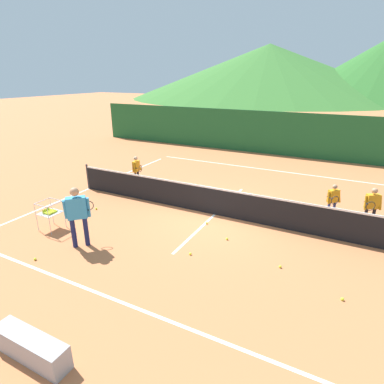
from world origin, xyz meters
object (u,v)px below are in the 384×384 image
tennis_ball_1 (207,223)px  courtside_bench (31,347)px  student_1 (333,198)px  tennis_ball_6 (342,299)px  tennis_ball_5 (190,254)px  tennis_net (215,201)px  tennis_ball_4 (96,209)px  tennis_ball_2 (280,267)px  tennis_ball_3 (227,239)px  instructor (77,212)px  ball_cart (50,212)px  student_0 (136,168)px  student_2 (372,204)px  tennis_ball_0 (35,259)px

tennis_ball_1 → courtside_bench: 5.96m
student_1 → tennis_ball_6: student_1 is taller
tennis_ball_5 → tennis_net: bearing=99.3°
tennis_ball_6 → tennis_ball_4: bearing=171.2°
tennis_ball_2 → tennis_ball_3: (-1.68, 0.71, 0.00)m
tennis_net → instructor: (-2.48, -3.61, 0.54)m
courtside_bench → tennis_ball_1: bearing=85.3°
ball_cart → tennis_ball_4: size_ratio=13.22×
tennis_ball_5 → tennis_ball_6: (3.69, -0.12, 0.00)m
student_0 → tennis_ball_6: bearing=-26.0°
tennis_net → student_1: student_1 is taller
tennis_ball_2 → tennis_ball_4: 6.63m
tennis_ball_3 → courtside_bench: courtside_bench is taller
tennis_net → tennis_ball_3: 1.83m
instructor → tennis_ball_5: instructor is taller
student_0 → courtside_bench: student_0 is taller
instructor → student_1: 7.87m
instructor → tennis_ball_5: 3.23m
tennis_ball_6 → courtside_bench: 6.03m
student_0 → student_1: bearing=1.3°
tennis_net → student_1: size_ratio=9.71×
student_2 → ball_cart: 9.81m
tennis_ball_0 → tennis_ball_3: bearing=39.1°
student_2 → ball_cart: student_2 is taller
student_0 → tennis_ball_3: (5.20, -2.73, -0.73)m
tennis_net → tennis_ball_2: tennis_net is taller
tennis_ball_1 → tennis_ball_3: size_ratio=1.00×
tennis_ball_4 → student_2: bearing=18.4°
student_0 → tennis_ball_2: (6.88, -3.44, -0.73)m
student_2 → tennis_ball_1: (-4.57, -2.08, -0.75)m
tennis_ball_4 → courtside_bench: 6.25m
tennis_ball_0 → tennis_ball_2: same height
tennis_ball_2 → tennis_ball_6: size_ratio=1.00×
tennis_net → student_2: student_2 is taller
student_0 → tennis_ball_1: student_0 is taller
student_0 → tennis_ball_2: 7.72m
student_2 → tennis_ball_5: 5.80m
tennis_ball_3 → tennis_ball_4: same height
student_1 → tennis_ball_4: size_ratio=17.48×
ball_cart → courtside_bench: (3.62, -3.43, -0.35)m
student_0 → tennis_ball_1: 4.77m
student_0 → student_1: student_0 is taller
ball_cart → tennis_ball_6: (8.17, 0.51, -0.55)m
tennis_ball_5 → student_2: bearing=43.4°
student_1 → courtside_bench: (-3.96, -8.18, -0.49)m
tennis_ball_6 → student_2: bearing=83.0°
instructor → student_1: size_ratio=1.45×
tennis_ball_6 → ball_cart: bearing=-176.4°
tennis_ball_0 → tennis_ball_5: 4.00m
tennis_ball_3 → student_2: bearing=37.3°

